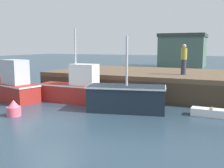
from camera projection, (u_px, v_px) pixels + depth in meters
The scene contains 9 objects.
ground at pixel (50, 115), 11.92m from camera, with size 120.00×160.00×0.10m.
pier at pixel (156, 76), 16.72m from camera, with size 13.83×6.73×1.43m.
fishing_boat_near_left at pixel (11, 86), 14.92m from camera, with size 4.21×2.35×2.33m.
fishing_boat_near_right at pixel (78, 89), 14.29m from camera, with size 4.29×1.17×4.02m.
fishing_boat_mid at pixel (126, 98), 12.37m from camera, with size 3.88×2.24×3.54m.
rowboat at pixel (211, 113), 11.48m from camera, with size 1.72×0.60×0.39m.
dockworker at pixel (184, 59), 15.08m from camera, with size 0.34×0.34×1.76m.
warehouse at pixel (183, 50), 38.86m from camera, with size 6.44×6.59×4.87m.
mooring_buoy_foreground at pixel (14, 109), 11.57m from camera, with size 0.62×0.62×0.72m.
Camera 1 is at (7.24, -9.49, 3.06)m, focal length 41.95 mm.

